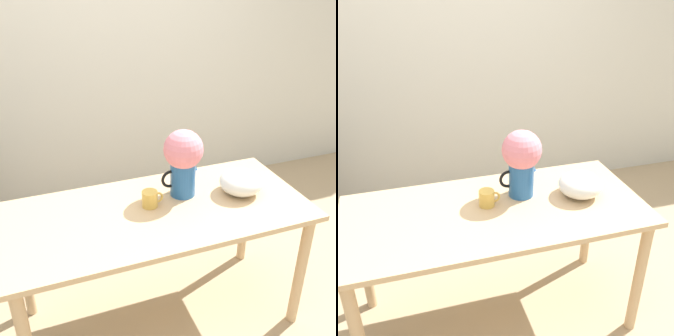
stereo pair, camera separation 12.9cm
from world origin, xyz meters
The scene contains 6 objects.
ground_plane centered at (0.00, 0.00, 0.00)m, with size 12.00×12.00×0.00m, color tan.
wall_back centered at (0.00, 1.64, 1.30)m, with size 8.00×0.05×2.60m.
table centered at (-0.10, 0.10, 0.67)m, with size 1.58×0.73×0.77m.
flower_vase centered at (0.07, 0.20, 1.00)m, with size 0.23×0.21×0.38m.
coffee_mug centered at (-0.13, 0.14, 0.82)m, with size 0.12×0.08×0.09m.
white_bowl centered at (0.38, 0.10, 0.84)m, with size 0.24×0.24×0.13m.
Camera 2 is at (-0.54, -1.57, 1.90)m, focal length 42.00 mm.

